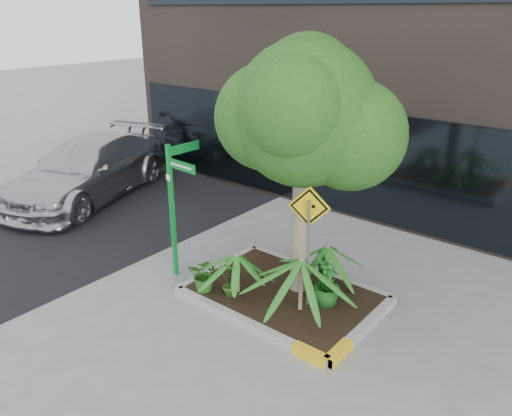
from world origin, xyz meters
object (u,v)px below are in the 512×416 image
Objects in this scene: parked_car at (89,169)px; tree at (305,114)px; cattle_sign at (309,229)px; street_sign_post at (175,197)px.

tree is at bearing -24.15° from parked_car.
tree is at bearing 110.45° from cattle_sign.
tree is 1.73× the size of street_sign_post.
tree is at bearing 24.28° from street_sign_post.
parked_car is (-7.45, 0.62, -2.53)m from tree.
cattle_sign is (7.94, -1.14, 0.84)m from parked_car.
parked_car is 8.06m from cattle_sign.
street_sign_post reaches higher than cattle_sign.
tree is 2.96m from street_sign_post.
street_sign_post is 1.20× the size of cattle_sign.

